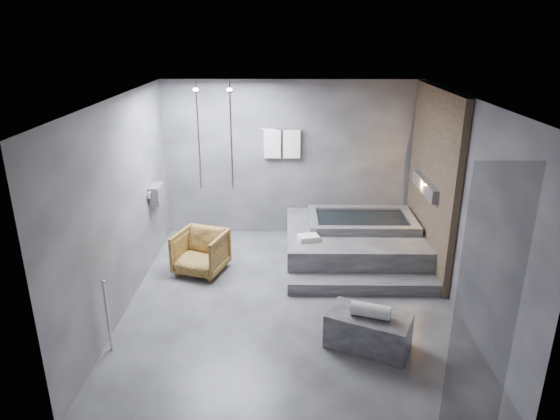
{
  "coord_description": "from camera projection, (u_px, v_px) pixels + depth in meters",
  "views": [
    {
      "loc": [
        -0.08,
        -6.2,
        3.61
      ],
      "look_at": [
        -0.16,
        0.3,
        1.24
      ],
      "focal_mm": 32.0,
      "sensor_mm": 36.0,
      "label": 1
    }
  ],
  "objects": [
    {
      "name": "deck_towel",
      "position": [
        308.0,
        238.0,
        7.76
      ],
      "size": [
        0.36,
        0.3,
        0.08
      ],
      "primitive_type": "cube",
      "rotation": [
        0.0,
        0.0,
        0.25
      ],
      "color": "silver",
      "rests_on": "tub_deck"
    },
    {
      "name": "tub_step",
      "position": [
        363.0,
        285.0,
        7.27
      ],
      "size": [
        2.2,
        0.36,
        0.18
      ],
      "primitive_type": "cube",
      "color": "#363639",
      "rests_on": "ground"
    },
    {
      "name": "rolled_towel",
      "position": [
        371.0,
        311.0,
        5.81
      ],
      "size": [
        0.49,
        0.3,
        0.17
      ],
      "primitive_type": "cylinder",
      "rotation": [
        0.0,
        1.57,
        -0.32
      ],
      "color": "white",
      "rests_on": "concrete_bench"
    },
    {
      "name": "room",
      "position": [
        321.0,
        177.0,
        6.69
      ],
      "size": [
        5.0,
        5.04,
        2.82
      ],
      "color": "#313133",
      "rests_on": "ground"
    },
    {
      "name": "concrete_bench",
      "position": [
        368.0,
        331.0,
        5.94
      ],
      "size": [
        1.09,
        0.88,
        0.43
      ],
      "primitive_type": "cube",
      "rotation": [
        0.0,
        0.0,
        -0.44
      ],
      "color": "#343537",
      "rests_on": "ground"
    },
    {
      "name": "tub_deck",
      "position": [
        353.0,
        242.0,
        8.32
      ],
      "size": [
        2.2,
        2.0,
        0.5
      ],
      "primitive_type": "cube",
      "color": "#363639",
      "rests_on": "ground"
    },
    {
      "name": "driftwood_chair",
      "position": [
        201.0,
        252.0,
        7.75
      ],
      "size": [
        0.9,
        0.92,
        0.67
      ],
      "primitive_type": "imported",
      "rotation": [
        0.0,
        0.0,
        -0.31
      ],
      "color": "#493112",
      "rests_on": "ground"
    }
  ]
}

